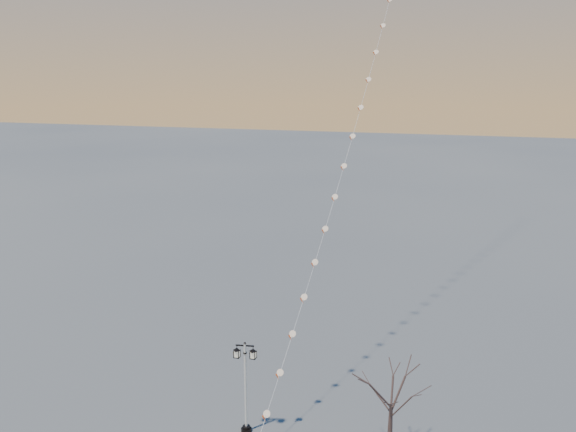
% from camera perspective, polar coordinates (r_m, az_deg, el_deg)
% --- Properties ---
extents(street_lamp, '(1.14, 0.51, 4.51)m').
position_cam_1_polar(street_lamp, '(28.96, -4.02, -15.38)').
color(street_lamp, black).
rests_on(street_lamp, ground).
extents(bare_tree, '(2.58, 2.58, 4.29)m').
position_cam_1_polar(bare_tree, '(27.47, 9.73, -16.11)').
color(bare_tree, '#412E28').
rests_on(bare_tree, ground).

